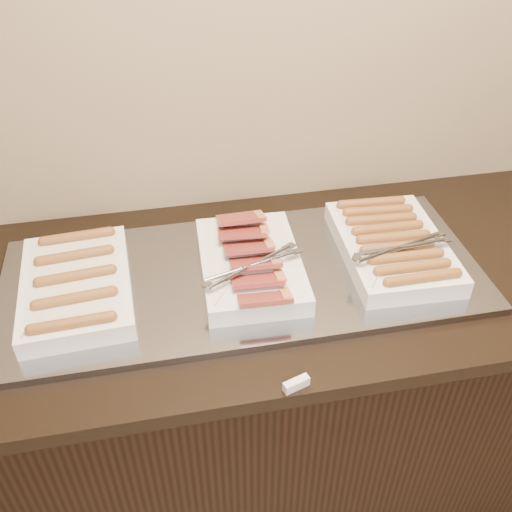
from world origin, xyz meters
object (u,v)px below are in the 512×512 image
(dish_left, at_px, (77,285))
(dish_right, at_px, (393,245))
(counter, at_px, (247,390))
(dish_center, at_px, (251,263))
(warming_tray, at_px, (243,276))

(dish_left, bearing_deg, dish_right, -3.14)
(counter, relative_size, dish_center, 5.31)
(dish_left, bearing_deg, counter, -2.90)
(counter, relative_size, dish_left, 5.27)
(counter, height_order, dish_right, dish_right)
(warming_tray, relative_size, dish_left, 3.07)
(counter, xyz_separation_m, dish_right, (0.39, -0.00, 0.50))
(warming_tray, relative_size, dish_center, 3.09)
(counter, distance_m, dish_right, 0.63)
(dish_left, bearing_deg, dish_center, -3.44)
(counter, distance_m, dish_center, 0.50)
(dish_center, distance_m, dish_right, 0.37)
(dish_left, bearing_deg, warming_tray, -2.90)
(counter, bearing_deg, dish_center, -17.41)
(warming_tray, xyz_separation_m, dish_right, (0.39, -0.00, 0.04))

